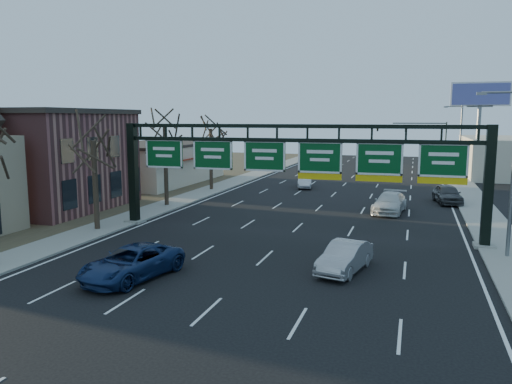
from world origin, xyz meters
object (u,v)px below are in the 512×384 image
(sign_gantry, at_px, (294,164))
(car_silver_sedan, at_px, (345,257))
(car_blue_suv, at_px, (132,263))
(car_white_wagon, at_px, (390,203))

(sign_gantry, distance_m, car_silver_sedan, 9.20)
(sign_gantry, height_order, car_blue_suv, sign_gantry)
(car_blue_suv, bearing_deg, sign_gantry, 77.14)
(sign_gantry, relative_size, car_white_wagon, 4.50)
(car_blue_suv, bearing_deg, car_white_wagon, 74.56)
(car_white_wagon, bearing_deg, car_silver_sedan, -87.75)
(car_silver_sedan, xyz_separation_m, car_white_wagon, (1.33, 16.90, 0.06))
(sign_gantry, height_order, car_white_wagon, sign_gantry)
(sign_gantry, height_order, car_silver_sedan, sign_gantry)
(car_silver_sedan, distance_m, car_white_wagon, 16.95)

